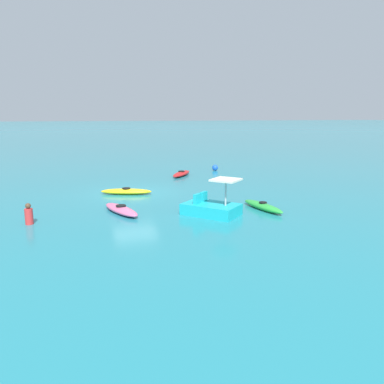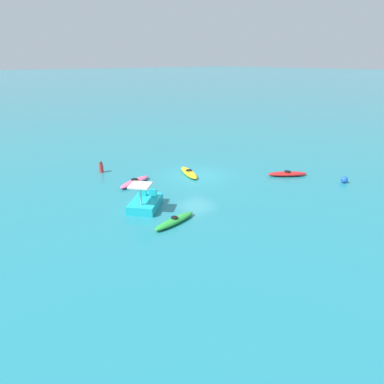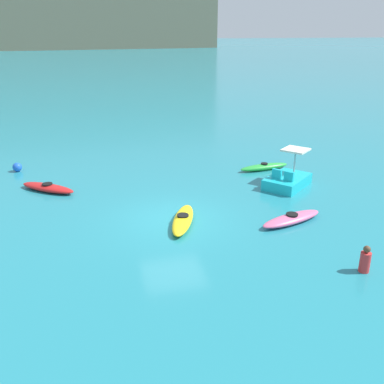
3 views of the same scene
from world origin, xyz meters
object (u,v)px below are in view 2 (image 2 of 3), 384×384
Objects in this scene: kayak_yellow at (189,173)px; pedal_boat_cyan at (145,202)px; person_near_shore at (101,168)px; kayak_red at (287,174)px; buoy_blue at (344,180)px; kayak_green at (174,221)px; kayak_pink at (135,182)px.

kayak_yellow is 1.04× the size of pedal_boat_cyan.
kayak_yellow is at bearing -152.78° from pedal_boat_cyan.
person_near_shore reaches higher than kayak_yellow.
buoy_blue is at bearing 117.57° from kayak_red.
kayak_red is 3.09× the size of person_near_shore.
kayak_yellow is 1.07× the size of kayak_red.
buoy_blue reaches higher than kayak_red.
pedal_boat_cyan reaches higher than kayak_red.
kayak_red is 5.80× the size of buoy_blue.
kayak_green is at bearing 92.07° from pedal_boat_cyan.
kayak_red is 13.80m from person_near_shore.
kayak_green is 10.89m from kayak_red.
kayak_pink is 1.04× the size of pedal_boat_cyan.
pedal_boat_cyan reaches higher than buoy_blue.
person_near_shore is at bearing -80.92° from kayak_pink.
kayak_red is at bearing 136.43° from person_near_shore.
person_near_shore is (10.00, -9.51, 0.22)m from kayak_red.
kayak_red is at bearing -62.43° from buoy_blue.
kayak_pink is 4.10m from pedal_boat_cyan.
pedal_boat_cyan is at bearing -10.03° from kayak_red.
kayak_yellow and kayak_pink have the same top height.
buoy_blue is at bearing 157.33° from pedal_boat_cyan.
person_near_shore is (-0.87, -10.20, 0.22)m from kayak_green.
kayak_green is 0.98× the size of kayak_pink.
kayak_yellow is at bearing -49.33° from buoy_blue.
person_near_shore is at bearing -97.27° from pedal_boat_cyan.
person_near_shore reaches higher than buoy_blue.
kayak_yellow is 6.62m from person_near_shore.
kayak_yellow is 4.18m from kayak_pink.
pedal_boat_cyan reaches higher than kayak_green.
pedal_boat_cyan is (0.09, -2.63, 0.17)m from kayak_green.
kayak_green is 6.05× the size of buoy_blue.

